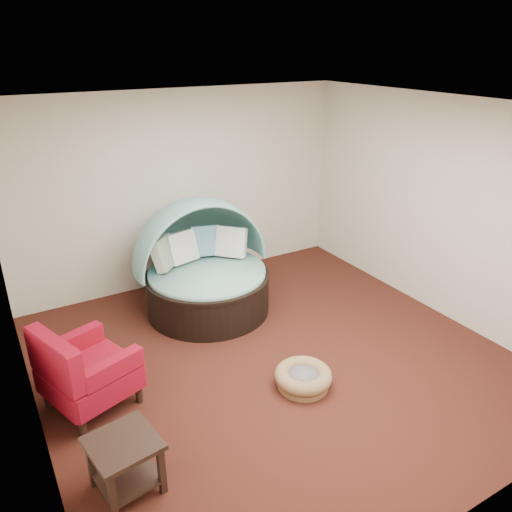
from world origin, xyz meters
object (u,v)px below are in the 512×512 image
pet_basket (303,378)px  side_table (125,458)px  red_armchair (84,371)px  canopy_daybed (204,260)px

pet_basket → side_table: side_table is taller
red_armchair → side_table: (0.04, -1.17, -0.11)m
canopy_daybed → red_armchair: size_ratio=1.79×
canopy_daybed → side_table: bearing=-125.5°
canopy_daybed → red_armchair: (-1.88, -1.27, -0.27)m
red_armchair → side_table: bearing=-106.9°
pet_basket → side_table: bearing=-169.9°
canopy_daybed → pet_basket: size_ratio=2.44×
pet_basket → red_armchair: 2.22m
red_armchair → pet_basket: bearing=-40.8°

